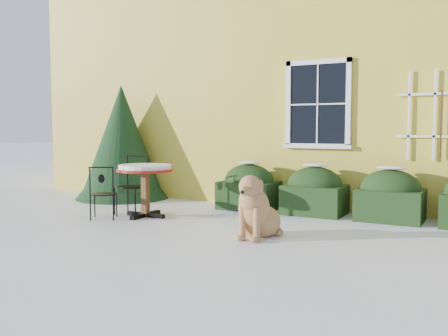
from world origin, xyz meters
The scene contains 8 objects.
ground centered at (0.00, 0.00, 0.00)m, with size 80.00×80.00×0.00m, color white.
house centered at (0.00, 7.00, 3.22)m, with size 12.40×8.40×6.40m.
hedge_row centered at (1.65, 2.55, 0.40)m, with size 4.95×0.80×0.91m.
evergreen_shrub centered at (-3.39, 2.55, 0.99)m, with size 2.04×2.04×2.47m.
bistro_table centered at (-1.50, 0.90, 0.76)m, with size 0.98×0.98×0.91m.
patio_chair_near centered at (-1.99, 0.38, 0.45)m, with size 0.55×0.55×0.90m.
patio_chair_far centered at (-1.93, 1.09, 0.52)m, with size 0.52×0.51×1.04m.
dog centered at (0.90, 0.29, 0.37)m, with size 0.62×1.03×0.92m.
Camera 1 is at (3.79, -5.97, 1.53)m, focal length 40.00 mm.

